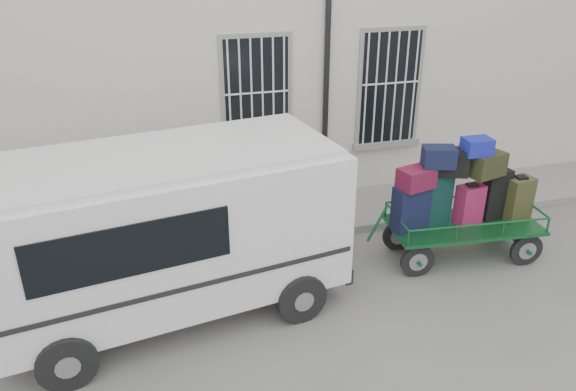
# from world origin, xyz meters

# --- Properties ---
(ground) EXTENTS (80.00, 80.00, 0.00)m
(ground) POSITION_xyz_m (0.00, 0.00, 0.00)
(ground) COLOR slate
(ground) RESTS_ON ground
(building) EXTENTS (24.00, 5.15, 6.00)m
(building) POSITION_xyz_m (0.00, 5.50, 3.00)
(building) COLOR beige
(building) RESTS_ON ground
(sidewalk) EXTENTS (24.00, 1.70, 0.15)m
(sidewalk) POSITION_xyz_m (0.00, 2.20, 0.07)
(sidewalk) COLOR gray
(sidewalk) RESTS_ON ground
(luggage_cart) EXTENTS (2.95, 1.35, 2.16)m
(luggage_cart) POSITION_xyz_m (2.34, 0.16, 1.09)
(luggage_cart) COLOR black
(luggage_cart) RESTS_ON ground
(van) EXTENTS (5.11, 2.80, 2.45)m
(van) POSITION_xyz_m (-2.38, -0.04, 1.40)
(van) COLOR white
(van) RESTS_ON ground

